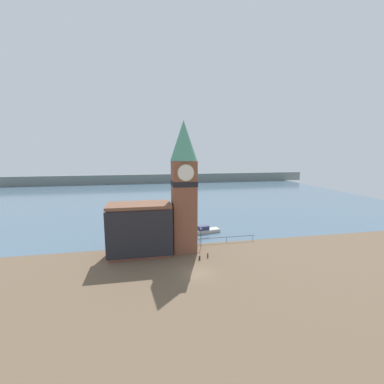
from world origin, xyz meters
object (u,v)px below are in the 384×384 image
object	(u,v)px
pier_building	(140,229)
mooring_bollard_far	(208,255)
boat_near	(206,230)
clock_tower	(184,183)
lamp_post	(201,234)
mooring_bollard_near	(200,257)

from	to	relation	value
pier_building	mooring_bollard_far	size ratio (longest dim) A/B	14.90
pier_building	boat_near	distance (m)	17.57
clock_tower	boat_near	world-z (taller)	clock_tower
mooring_bollard_far	lamp_post	bearing A→B (deg)	91.42
boat_near	pier_building	bearing A→B (deg)	-155.93
clock_tower	lamp_post	world-z (taller)	clock_tower
pier_building	lamp_post	distance (m)	11.27
mooring_bollard_near	pier_building	bearing A→B (deg)	156.52
boat_near	mooring_bollard_far	world-z (taller)	boat_near
boat_near	mooring_bollard_far	size ratio (longest dim) A/B	7.93
clock_tower	lamp_post	bearing A→B (deg)	13.16
mooring_bollard_near	mooring_bollard_far	world-z (taller)	mooring_bollard_far
pier_building	mooring_bollard_far	bearing A→B (deg)	-17.32
lamp_post	mooring_bollard_near	bearing A→B (deg)	-105.29
pier_building	mooring_bollard_far	distance (m)	12.39
clock_tower	lamp_post	distance (m)	10.12
pier_building	mooring_bollard_far	xyz separation A→B (m)	(11.16, -3.48, -4.11)
boat_near	lamp_post	bearing A→B (deg)	-120.41
mooring_bollard_near	lamp_post	bearing A→B (deg)	74.71
mooring_bollard_near	lamp_post	size ratio (longest dim) A/B	0.18
mooring_bollard_near	mooring_bollard_far	bearing A→B (deg)	23.48
clock_tower	mooring_bollard_far	world-z (taller)	clock_tower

